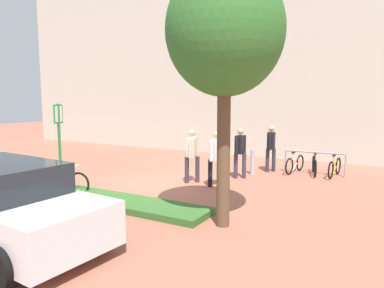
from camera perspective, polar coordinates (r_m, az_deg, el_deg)
name	(u,v)px	position (r m, az deg, el deg)	size (l,w,h in m)	color
ground_plane	(159,184)	(11.60, -5.22, -6.28)	(60.00, 60.00, 0.00)	#9E5B47
building_facade	(245,50)	(17.89, 8.40, 14.54)	(28.00, 1.20, 10.00)	beige
planter_strip	(90,196)	(10.17, -15.88, -8.00)	(7.00, 1.10, 0.16)	#336028
tree_sidewalk	(225,32)	(7.56, 5.22, 17.19)	(2.40, 2.40, 5.38)	brown
parking_sign_post	(59,136)	(10.69, -20.31, 1.21)	(0.10, 0.36, 2.56)	#2D7238
bike_at_sign	(64,182)	(10.93, -19.64, -5.65)	(1.66, 0.49, 0.86)	black
bike_rack_cluster	(314,165)	(13.57, 18.82, -3.15)	(2.11, 1.56, 0.83)	#99999E
bollard_steel	(253,162)	(13.01, 9.57, -2.84)	(0.16, 0.16, 0.90)	#ADADB2
person_shirt_white	(216,155)	(10.95, 3.89, -1.82)	(0.50, 0.60, 1.72)	black
person_suited_dark	(240,150)	(12.27, 7.65, -0.89)	(0.38, 0.61, 1.72)	#383342
person_shirt_blue	(192,152)	(11.52, 0.02, -1.35)	(0.39, 0.60, 1.72)	#383342
person_suited_navy	(271,145)	(13.57, 12.41, -0.22)	(0.32, 0.61, 1.72)	#2D2D38
car_white_hatch	(3,205)	(7.56, -27.71, -8.56)	(4.41, 2.26, 1.54)	silver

